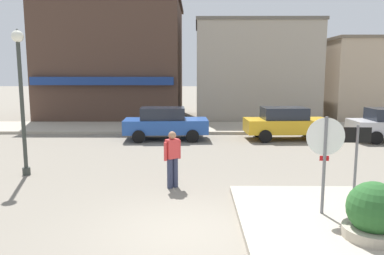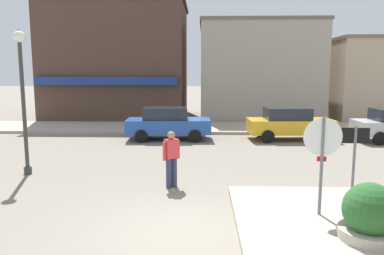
{
  "view_description": "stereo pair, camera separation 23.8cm",
  "coord_description": "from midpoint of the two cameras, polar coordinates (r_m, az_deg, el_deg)",
  "views": [
    {
      "loc": [
        0.15,
        -7.22,
        3.24
      ],
      "look_at": [
        0.03,
        4.5,
        1.5
      ],
      "focal_mm": 35.0,
      "sensor_mm": 36.0,
      "label": 1
    },
    {
      "loc": [
        0.38,
        -7.21,
        3.24
      ],
      "look_at": [
        0.03,
        4.5,
        1.5
      ],
      "focal_mm": 35.0,
      "sensor_mm": 36.0,
      "label": 2
    }
  ],
  "objects": [
    {
      "name": "building_storefront_left_near",
      "position": [
        27.03,
        10.26,
        8.48
      ],
      "size": [
        8.14,
        6.39,
        6.63
      ],
      "color": "#9E9384",
      "rests_on": "ground"
    },
    {
      "name": "parked_car_nearest",
      "position": [
        18.08,
        -3.34,
        0.7
      ],
      "size": [
        4.09,
        2.06,
        1.56
      ],
      "color": "#234C9E",
      "rests_on": "ground"
    },
    {
      "name": "building_corner_shop",
      "position": [
        27.77,
        -10.69,
        9.96
      ],
      "size": [
        9.58,
        8.12,
        8.08
      ],
      "color": "#473328",
      "rests_on": "ground"
    },
    {
      "name": "kerb_far",
      "position": [
        21.54,
        1.02,
        -0.01
      ],
      "size": [
        80.0,
        4.0,
        0.15
      ],
      "primitive_type": "cube",
      "color": "#A89E8C",
      "rests_on": "ground"
    },
    {
      "name": "ground_plane",
      "position": [
        7.91,
        -0.34,
        -15.72
      ],
      "size": [
        160.0,
        160.0,
        0.0
      ],
      "primitive_type": "plane",
      "color": "gray"
    },
    {
      "name": "parked_car_second",
      "position": [
        18.61,
        14.94,
        0.65
      ],
      "size": [
        4.08,
        2.03,
        1.56
      ],
      "color": "gold",
      "rests_on": "ground"
    },
    {
      "name": "planter",
      "position": [
        7.9,
        26.24,
        -12.26
      ],
      "size": [
        1.1,
        1.1,
        1.23
      ],
      "color": "#ADA38E",
      "rests_on": "ground"
    },
    {
      "name": "one_way_sign",
      "position": [
        8.97,
        24.14,
        -4.6
      ],
      "size": [
        0.6,
        0.06,
        2.1
      ],
      "color": "slate",
      "rests_on": "ground"
    },
    {
      "name": "lamp_post",
      "position": [
        12.75,
        -24.0,
        6.46
      ],
      "size": [
        0.36,
        0.36,
        4.54
      ],
      "color": "#333833",
      "rests_on": "ground"
    },
    {
      "name": "building_storefront_left_mid",
      "position": [
        29.65,
        25.1,
        6.74
      ],
      "size": [
        5.56,
        7.03,
        5.53
      ],
      "color": "tan",
      "rests_on": "ground"
    },
    {
      "name": "stop_sign",
      "position": [
        8.54,
        19.96,
        -3.71
      ],
      "size": [
        0.82,
        0.08,
        2.3
      ],
      "color": "slate",
      "rests_on": "ground"
    },
    {
      "name": "pedestrian_crossing_near",
      "position": [
        10.53,
        -2.51,
        -4.58
      ],
      "size": [
        0.49,
        0.41,
        1.61
      ],
      "color": "#2D334C",
      "rests_on": "ground"
    }
  ]
}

